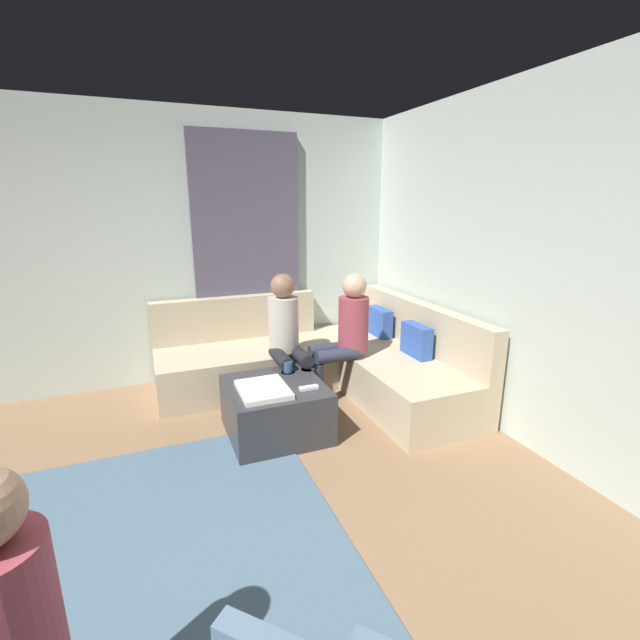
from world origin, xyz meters
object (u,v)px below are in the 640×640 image
object	(u,v)px
sectional_couch	(326,362)
game_remote	(309,388)
coffee_mug	(288,367)
person_on_couch_side	(287,335)
ottoman	(276,409)
person_on_couch_back	(344,333)

from	to	relation	value
sectional_couch	game_remote	world-z (taller)	sectional_couch
coffee_mug	person_on_couch_side	xyz separation A→B (m)	(-0.30, 0.09, 0.19)
game_remote	person_on_couch_side	bearing A→B (deg)	176.02
ottoman	person_on_couch_side	bearing A→B (deg)	152.65
sectional_couch	coffee_mug	size ratio (longest dim) A/B	26.84
person_on_couch_back	person_on_couch_side	bearing A→B (deg)	75.08
coffee_mug	person_on_couch_back	xyz separation A→B (m)	(-0.16, 0.59, 0.19)
coffee_mug	person_on_couch_back	bearing A→B (deg)	105.46
person_on_couch_back	person_on_couch_side	distance (m)	0.52
sectional_couch	coffee_mug	distance (m)	0.73
sectional_couch	person_on_couch_side	xyz separation A→B (m)	(0.15, -0.45, 0.38)
game_remote	person_on_couch_back	world-z (taller)	person_on_couch_back
sectional_couch	ottoman	bearing A→B (deg)	-47.17
ottoman	game_remote	xyz separation A→B (m)	(0.18, 0.22, 0.22)
game_remote	sectional_couch	bearing A→B (deg)	149.46
ottoman	coffee_mug	bearing A→B (deg)	140.71
ottoman	sectional_couch	bearing A→B (deg)	132.83
coffee_mug	person_on_couch_side	bearing A→B (deg)	163.51
sectional_couch	coffee_mug	xyz separation A→B (m)	(0.45, -0.54, 0.19)
person_on_couch_back	game_remote	bearing A→B (deg)	135.50
sectional_couch	game_remote	xyz separation A→B (m)	(0.85, -0.50, 0.15)
sectional_couch	person_on_couch_back	xyz separation A→B (m)	(0.28, 0.06, 0.38)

